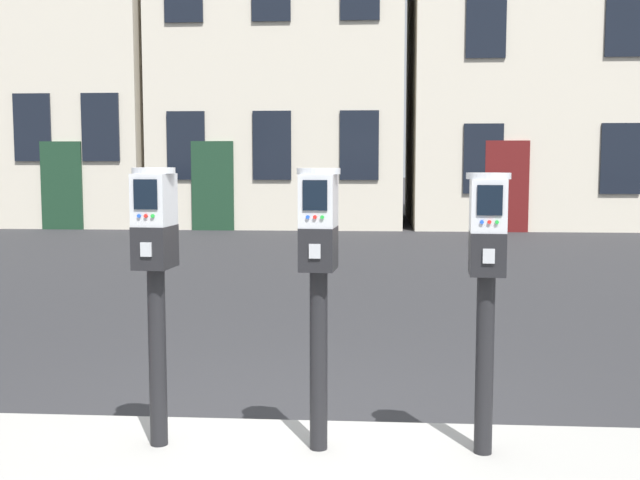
% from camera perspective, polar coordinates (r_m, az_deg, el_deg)
% --- Properties ---
extents(ground_plane, '(160.00, 160.00, 0.00)m').
position_cam_1_polar(ground_plane, '(4.38, -2.96, -15.64)').
color(ground_plane, '#28282B').
extents(parking_meter_near_kerb, '(0.23, 0.26, 1.43)m').
position_cam_1_polar(parking_meter_near_kerb, '(4.00, -12.02, -1.14)').
color(parking_meter_near_kerb, black).
rests_on(parking_meter_near_kerb, sidewalk_slab).
extents(parking_meter_twin_adjacent, '(0.23, 0.26, 1.43)m').
position_cam_1_polar(parking_meter_twin_adjacent, '(3.86, -0.11, -1.29)').
color(parking_meter_twin_adjacent, black).
rests_on(parking_meter_twin_adjacent, sidewalk_slab).
extents(parking_meter_end_of_row, '(0.23, 0.26, 1.40)m').
position_cam_1_polar(parking_meter_end_of_row, '(3.89, 12.17, -1.59)').
color(parking_meter_end_of_row, black).
rests_on(parking_meter_end_of_row, sidewalk_slab).
extents(townhouse_brownstone, '(6.11, 6.82, 10.89)m').
position_cam_1_polar(townhouse_brownstone, '(21.90, -2.40, 15.84)').
color(townhouse_brownstone, beige).
rests_on(townhouse_brownstone, ground_plane).
extents(townhouse_brick_corner, '(6.16, 6.15, 9.20)m').
position_cam_1_polar(townhouse_brick_corner, '(21.68, 15.11, 13.49)').
color(townhouse_brick_corner, beige).
rests_on(townhouse_brick_corner, ground_plane).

